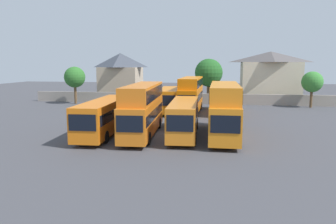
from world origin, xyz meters
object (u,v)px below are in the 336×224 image
bus_2 (143,107)px  bus_5 (141,98)px  bus_1 (105,115)px  bus_6 (169,99)px  house_terrace_left (121,75)px  tree_behind_wall (209,73)px  tree_right_of_lot (75,77)px  bus_8 (226,100)px  bus_4 (224,107)px  bus_7 (191,93)px  house_terrace_centre (270,76)px  tree_left_of_lot (312,82)px  bus_3 (184,116)px

bus_2 → bus_5: size_ratio=1.15×
bus_1 → bus_6: size_ratio=1.14×
bus_5 → bus_6: bearing=85.3°
house_terrace_left → tree_behind_wall: size_ratio=1.16×
bus_2 → tree_right_of_lot: bearing=-145.5°
bus_8 → tree_right_of_lot: (-25.56, 6.79, 2.69)m
bus_4 → bus_7: size_ratio=1.05×
bus_7 → house_terrace_left: bearing=-137.2°
tree_right_of_lot → bus_6: bearing=-21.8°
house_terrace_left → tree_right_of_lot: (-4.95, -10.50, -0.03)m
bus_2 → bus_8: 17.82m
house_terrace_left → house_terrace_centre: house_terrace_centre is taller
house_terrace_centre → bus_2: bearing=-117.6°
bus_5 → house_terrace_left: size_ratio=1.13×
bus_2 → house_terrace_centre: bearing=149.3°
bus_1 → bus_6: bus_6 is taller
tree_behind_wall → house_terrace_centre: bearing=16.5°
bus_6 → tree_left_of_lot: tree_left_of_lot is taller
bus_4 → tree_behind_wall: (-2.31, 27.38, 2.48)m
bus_8 → tree_left_of_lot: size_ratio=1.84×
bus_3 → house_terrace_centre: 33.51m
bus_4 → bus_8: bearing=177.9°
bus_1 → bus_5: 16.01m
bus_7 → tree_right_of_lot: (-20.63, 7.03, 1.77)m
bus_8 → tree_left_of_lot: 15.66m
house_terrace_left → bus_4: bearing=-58.2°
tree_right_of_lot → bus_8: bearing=-14.9°
bus_1 → bus_3: (7.73, 0.45, -0.02)m
bus_3 → bus_4: bearing=92.3°
bus_5 → tree_left_of_lot: (25.74, 7.65, 2.07)m
bus_2 → house_terrace_left: 35.35m
bus_1 → bus_4: 11.56m
bus_3 → house_terrace_left: house_terrace_left is taller
bus_5 → tree_left_of_lot: tree_left_of_lot is taller
bus_3 → bus_5: (-8.00, 15.55, 0.07)m
bus_5 → tree_left_of_lot: 26.94m
bus_3 → house_terrace_left: 36.62m
bus_1 → bus_8: 19.92m
bus_4 → bus_6: bearing=-153.3°
bus_2 → tree_left_of_lot: (21.66, 23.57, 1.27)m
house_terrace_centre → tree_right_of_lot: house_terrace_centre is taller
tree_behind_wall → house_terrace_left: bearing=164.3°
tree_behind_wall → bus_8: bearing=-76.9°
bus_2 → bus_3: (3.92, 0.37, -0.87)m
bus_1 → tree_left_of_lot: 34.82m
bus_5 → bus_6: (4.30, -0.36, -0.04)m
bus_7 → tree_left_of_lot: (18.34, 8.03, 1.24)m
bus_6 → bus_7: bus_7 is taller
bus_1 → house_terrace_centre: 37.47m
bus_5 → house_terrace_centre: 25.79m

